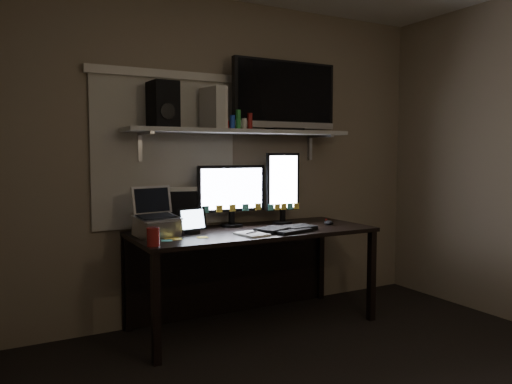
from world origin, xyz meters
TOP-DOWN VIEW (x-y plane):
  - back_wall at (0.00, 1.80)m, footprint 3.60×0.00m
  - window_blinds at (-0.55, 1.79)m, footprint 1.10×0.02m
  - desk at (0.00, 1.55)m, footprint 1.80×0.75m
  - wall_shelf at (0.00, 1.62)m, footprint 1.80×0.35m
  - monitor_landscape at (-0.07, 1.66)m, footprint 0.56×0.08m
  - monitor_portrait at (0.37, 1.60)m, footprint 0.29×0.07m
  - keyboard at (0.19, 1.28)m, footprint 0.50×0.29m
  - mouse at (0.64, 1.36)m, footprint 0.09×0.12m
  - notepad at (-0.13, 1.22)m, footprint 0.20×0.25m
  - tablet at (-0.47, 1.47)m, footprint 0.22×0.12m
  - file_sorter at (-0.46, 1.71)m, footprint 0.26×0.18m
  - laptop at (-0.73, 1.46)m, footprint 0.34×0.30m
  - cup at (-0.85, 1.15)m, footprint 0.09×0.09m
  - sticky_notes at (-0.59, 1.37)m, footprint 0.34×0.27m
  - tv at (0.39, 1.62)m, footprint 0.92×0.17m
  - game_console at (-0.24, 1.61)m, footprint 0.13×0.27m
  - speaker at (-0.62, 1.64)m, footprint 0.19×0.23m
  - bottles at (-0.05, 1.58)m, footprint 0.25×0.09m

SIDE VIEW (x-z plane):
  - desk at x=0.00m, z-range 0.19..0.92m
  - sticky_notes at x=-0.59m, z-range 0.73..0.73m
  - notepad at x=-0.13m, z-range 0.73..0.74m
  - keyboard at x=0.19m, z-range 0.73..0.76m
  - mouse at x=0.64m, z-range 0.73..0.77m
  - cup at x=-0.85m, z-range 0.73..0.85m
  - tablet at x=-0.47m, z-range 0.73..0.92m
  - file_sorter at x=-0.46m, z-range 0.73..1.04m
  - laptop at x=-0.73m, z-range 0.73..1.06m
  - monitor_landscape at x=-0.07m, z-range 0.73..1.22m
  - monitor_portrait at x=0.37m, z-range 0.73..1.31m
  - back_wall at x=0.00m, z-range -0.55..3.05m
  - window_blinds at x=-0.55m, z-range 0.75..1.85m
  - wall_shelf at x=0.00m, z-range 1.45..1.48m
  - bottles at x=-0.05m, z-range 1.48..1.63m
  - game_console at x=-0.24m, z-range 1.48..1.79m
  - speaker at x=-0.62m, z-range 1.48..1.81m
  - tv at x=0.39m, z-range 1.48..2.03m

